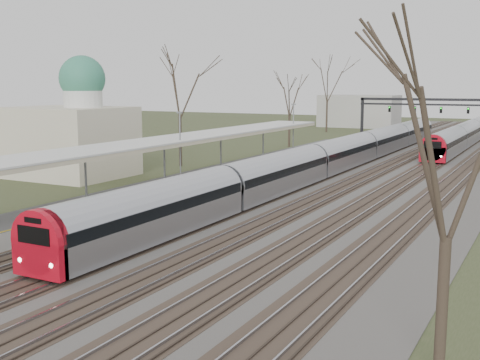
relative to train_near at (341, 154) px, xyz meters
name	(u,v)px	position (x,y,z in m)	size (l,w,h in m)	color
track_bed	(375,169)	(2.76, 1.78, -1.42)	(24.00, 160.00, 0.22)	#474442
platform	(192,183)	(-6.55, -15.72, -0.98)	(3.50, 69.00, 1.00)	#9E9B93
canopy	(155,143)	(-6.55, -20.24, 2.45)	(4.10, 50.00, 3.11)	slate
dome_building	(69,134)	(-19.21, -15.22, 2.24)	(10.00, 8.00, 10.30)	beige
signal_gantry	(436,107)	(2.79, 31.77, 3.43)	(21.00, 0.59, 6.08)	black
tree_west_far	(179,83)	(-14.50, -5.22, 6.54)	(5.50, 5.50, 11.33)	#2D231C
tree_east_near	(451,138)	(15.50, -38.22, 5.08)	(4.50, 4.50, 9.27)	#2D231C
train_near	(341,154)	(0.00, 0.00, 0.00)	(2.62, 75.21, 3.05)	#ACAFB7
train_far	(479,127)	(7.00, 44.44, 0.00)	(2.62, 75.21, 3.05)	#ACAFB7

